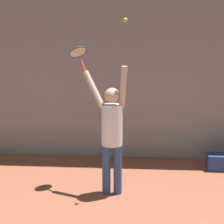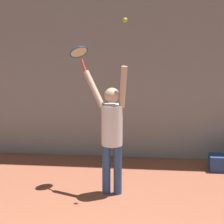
% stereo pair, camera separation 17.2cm
% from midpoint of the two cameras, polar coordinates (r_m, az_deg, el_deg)
% --- Properties ---
extents(back_wall, '(18.00, 0.10, 5.00)m').
position_cam_midpoint_polar(back_wall, '(7.82, 1.98, 11.42)').
color(back_wall, gray).
rests_on(back_wall, ground_plane).
extents(tennis_player, '(0.74, 0.45, 2.03)m').
position_cam_midpoint_polar(tennis_player, '(6.22, 0.75, -2.48)').
color(tennis_player, '#2D4C7F').
rests_on(tennis_player, ground_plane).
extents(tennis_racket, '(0.40, 0.40, 0.40)m').
position_cam_midpoint_polar(tennis_racket, '(6.49, -3.85, 8.24)').
color(tennis_racket, red).
extents(tennis_ball, '(0.06, 0.06, 0.06)m').
position_cam_midpoint_polar(tennis_ball, '(5.92, 2.72, 12.81)').
color(tennis_ball, '#CCDB2D').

